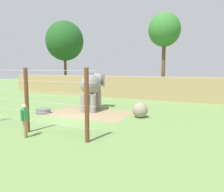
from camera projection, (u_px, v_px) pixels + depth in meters
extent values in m
plane|color=#6B8E4C|center=(66.00, 119.00, 15.12)|extent=(120.00, 120.00, 0.00)
cube|color=#937F5B|center=(89.00, 113.00, 17.29)|extent=(6.68, 4.88, 0.01)
cube|color=tan|center=(134.00, 87.00, 26.23)|extent=(36.00, 1.80, 2.53)
cylinder|color=gray|center=(90.00, 101.00, 18.89)|extent=(0.45, 0.45, 1.44)
cylinder|color=gray|center=(99.00, 101.00, 18.70)|extent=(0.45, 0.45, 1.44)
cylinder|color=gray|center=(83.00, 103.00, 17.48)|extent=(0.45, 0.45, 1.44)
cylinder|color=gray|center=(93.00, 104.00, 17.29)|extent=(0.45, 0.45, 1.44)
ellipsoid|color=gray|center=(91.00, 85.00, 17.92)|extent=(1.98, 2.92, 1.64)
ellipsoid|color=gray|center=(97.00, 80.00, 19.50)|extent=(1.32, 1.24, 1.19)
cube|color=gray|center=(90.00, 80.00, 19.55)|extent=(0.30, 0.93, 1.13)
cube|color=gray|center=(104.00, 80.00, 19.25)|extent=(0.64, 0.80, 1.13)
cylinder|color=gray|center=(99.00, 85.00, 19.98)|extent=(0.43, 0.56, 0.64)
cylinder|color=gray|center=(99.00, 89.00, 20.15)|extent=(0.34, 0.41, 0.60)
cylinder|color=gray|center=(100.00, 94.00, 20.28)|extent=(0.25, 0.25, 0.57)
cylinder|color=gray|center=(84.00, 87.00, 16.50)|extent=(0.17, 0.33, 0.82)
sphere|color=gray|center=(140.00, 110.00, 15.61)|extent=(1.07, 1.07, 1.07)
cylinder|color=brown|center=(27.00, 100.00, 11.83)|extent=(0.21, 0.21, 3.44)
cylinder|color=brown|center=(87.00, 105.00, 10.17)|extent=(0.21, 0.21, 3.44)
cylinder|color=#B7B7BC|center=(26.00, 121.00, 12.01)|extent=(8.74, 0.02, 0.02)
cylinder|color=#B7B7BC|center=(26.00, 111.00, 11.95)|extent=(8.74, 0.02, 0.02)
cylinder|color=#B7B7BC|center=(25.00, 101.00, 11.88)|extent=(8.74, 0.02, 0.02)
cylinder|color=#B7B7BC|center=(25.00, 91.00, 11.82)|extent=(8.74, 0.02, 0.02)
cylinder|color=#B7B7BC|center=(24.00, 81.00, 11.75)|extent=(8.74, 0.02, 0.02)
cylinder|color=#B7B7BC|center=(24.00, 70.00, 11.69)|extent=(8.74, 0.02, 0.02)
cylinder|color=tan|center=(24.00, 129.00, 10.94)|extent=(0.15, 0.15, 0.88)
cylinder|color=tan|center=(26.00, 128.00, 11.10)|extent=(0.15, 0.15, 0.88)
cube|color=#338C4C|center=(24.00, 114.00, 10.94)|extent=(0.31, 0.41, 0.56)
sphere|color=beige|center=(24.00, 106.00, 10.89)|extent=(0.22, 0.22, 0.22)
cylinder|color=#338C4C|center=(22.00, 115.00, 10.70)|extent=(0.11, 0.11, 0.54)
cylinder|color=#338C4C|center=(27.00, 114.00, 11.17)|extent=(0.11, 0.11, 0.54)
cube|color=black|center=(26.00, 118.00, 11.23)|extent=(0.03, 0.07, 0.14)
cylinder|color=slate|center=(43.00, 111.00, 17.09)|extent=(1.10, 1.10, 0.35)
cylinder|color=#38607A|center=(43.00, 109.00, 17.07)|extent=(1.01, 1.01, 0.02)
cylinder|color=brown|center=(163.00, 70.00, 27.60)|extent=(0.44, 0.44, 6.48)
ellipsoid|color=#33752D|center=(164.00, 30.00, 27.02)|extent=(3.87, 3.87, 4.06)
cylinder|color=brown|center=(65.00, 73.00, 36.79)|extent=(0.44, 0.44, 5.35)
ellipsoid|color=#1E511E|center=(65.00, 41.00, 36.16)|extent=(6.05, 6.05, 6.35)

